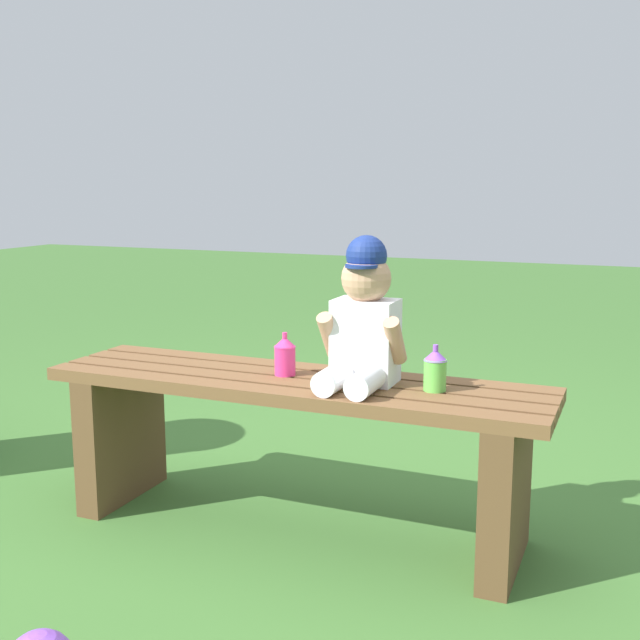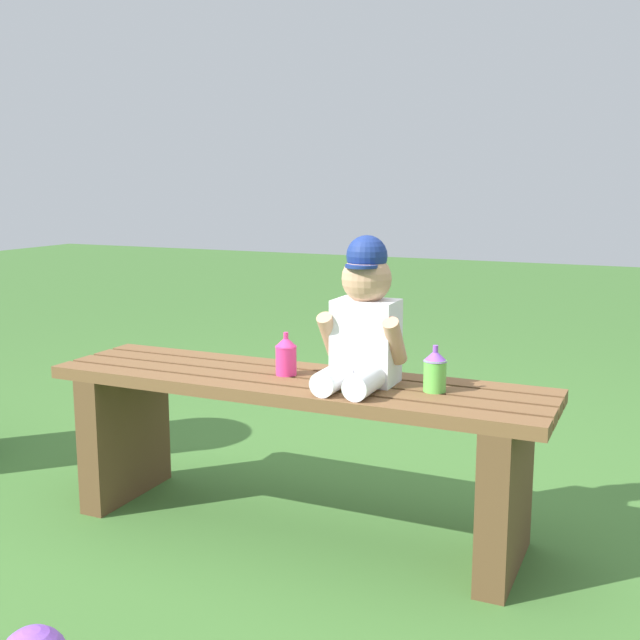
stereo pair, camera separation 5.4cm
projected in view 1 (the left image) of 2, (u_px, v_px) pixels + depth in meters
The scene contains 5 objects.
ground_plane at pixel (295, 528), 2.29m from camera, with size 16.00×16.00×0.00m, color #3D6B2D.
park_bench at pixel (294, 429), 2.24m from camera, with size 1.45×0.36×0.45m.
child_figure at pixel (364, 320), 2.11m from camera, with size 0.23×0.27×0.40m.
sippy_cup_left at pixel (285, 355), 2.23m from camera, with size 0.06×0.06×0.12m.
sippy_cup_right at pixel (435, 369), 2.06m from camera, with size 0.06×0.06×0.12m.
Camera 1 is at (0.90, -1.95, 1.00)m, focal length 43.93 mm.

